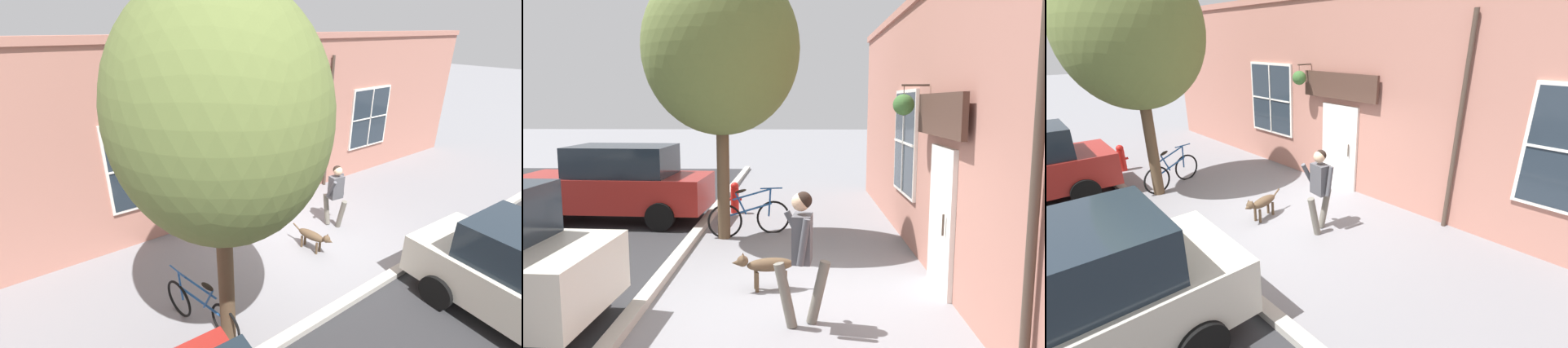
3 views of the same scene
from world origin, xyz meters
The scene contains 6 objects.
ground_plane centered at (0.00, 0.00, 0.00)m, with size 90.00×90.00×0.00m, color gray.
storefront_facade centered at (-2.34, 0.01, 2.33)m, with size 0.95×18.00×4.65m.
pedestrian_walking centered at (-0.15, 0.74, 1.00)m, with size 0.71×0.59×1.68m.
dog_on_leash centered at (0.36, -0.44, 0.37)m, with size 1.08×0.36×0.57m.
street_tree_by_curb centered at (1.37, -3.26, 3.69)m, with size 3.04×2.74×5.43m.
leaning_bicycle centered at (0.90, -3.53, 0.38)m, with size 1.66×0.58×1.01m.
Camera 1 is at (5.22, -5.30, 4.81)m, focal length 24.00 mm.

